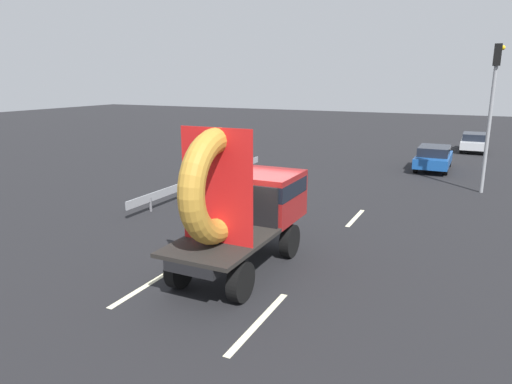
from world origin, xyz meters
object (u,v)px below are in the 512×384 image
(distant_sedan, at_px, (434,157))
(oncoming_car, at_px, (474,142))
(traffic_light, at_px, (492,99))
(flatbed_truck, at_px, (244,202))

(distant_sedan, bearing_deg, oncoming_car, 77.05)
(traffic_light, bearing_deg, oncoming_car, 92.57)
(distant_sedan, relative_size, traffic_light, 0.64)
(flatbed_truck, xyz_separation_m, distant_sedan, (3.30, 16.85, -1.12))
(flatbed_truck, bearing_deg, oncoming_car, 78.30)
(flatbed_truck, height_order, traffic_light, traffic_light)
(flatbed_truck, distance_m, traffic_light, 13.67)
(flatbed_truck, bearing_deg, distant_sedan, 78.93)
(flatbed_truck, xyz_separation_m, traffic_light, (5.81, 12.15, 2.32))
(distant_sedan, xyz_separation_m, oncoming_car, (1.93, 8.38, -0.03))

